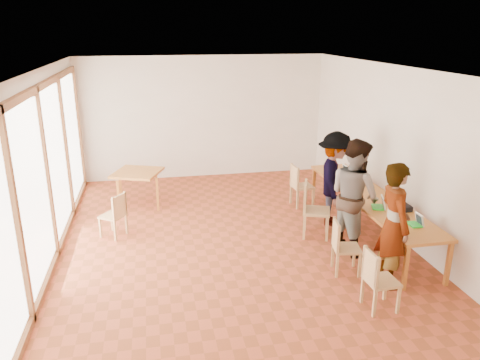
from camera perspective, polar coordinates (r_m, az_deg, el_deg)
name	(u,v)px	position (r m, az deg, el deg)	size (l,w,h in m)	color
ground	(232,242)	(8.37, -1.03, -7.52)	(8.00, 8.00, 0.00)	#AC4929
wall_back	(203,118)	(11.71, -4.49, 7.60)	(6.00, 0.10, 3.00)	white
wall_front	(309,281)	(4.24, 8.46, -12.09)	(6.00, 0.10, 3.00)	white
wall_right	(396,152)	(8.85, 18.46, 3.28)	(0.10, 8.00, 3.00)	white
window_wall	(45,170)	(7.92, -22.70, 1.13)	(0.10, 8.00, 3.00)	white
ceiling	(231,68)	(7.58, -1.16, 13.55)	(6.00, 8.00, 0.04)	white
communal_table	(369,197)	(8.75, 15.44, -2.07)	(0.80, 4.00, 0.75)	#BA6629
side_table	(137,175)	(10.05, -12.40, 0.58)	(0.90, 0.90, 0.75)	#BA6629
chair_near	(376,274)	(6.53, 16.24, -10.94)	(0.41, 0.41, 0.46)	tan
chair_mid	(341,241)	(7.34, 12.25, -7.33)	(0.46, 0.46, 0.45)	tan
chair_far	(311,204)	(8.48, 8.61, -2.87)	(0.60, 0.60, 0.54)	tan
chair_empty	(298,181)	(9.88, 7.13, -0.16)	(0.45, 0.45, 0.48)	tan
chair_spare	(116,211)	(8.66, -14.87, -3.64)	(0.53, 0.53, 0.44)	tan
person_near	(394,225)	(7.07, 18.25, -5.23)	(0.68, 0.45, 1.86)	gray
person_mid	(354,196)	(7.98, 13.78, -1.87)	(0.94, 0.73, 1.93)	gray
person_far	(334,179)	(8.98, 11.45, 0.11)	(1.17, 0.67, 1.80)	gray
laptop_near	(417,222)	(7.64, 20.75, -4.80)	(0.20, 0.23, 0.19)	#28D936
laptop_mid	(380,205)	(8.14, 16.74, -2.91)	(0.28, 0.30, 0.21)	#28D936
laptop_far	(344,171)	(9.89, 12.53, 1.09)	(0.20, 0.23, 0.19)	#28D936
yellow_mug	(355,176)	(9.59, 13.89, 0.44)	(0.12, 0.12, 0.10)	yellow
green_bottle	(354,189)	(8.52, 13.75, -1.13)	(0.07, 0.07, 0.28)	#12772C
clear_glass	(352,169)	(10.05, 13.49, 1.25)	(0.07, 0.07, 0.09)	silver
condiment_cup	(348,187)	(8.98, 13.00, -0.82)	(0.08, 0.08, 0.06)	white
pink_phone	(389,203)	(8.39, 17.67, -2.74)	(0.05, 0.10, 0.01)	#E94180
black_pouch	(405,207)	(8.19, 19.42, -3.16)	(0.16, 0.26, 0.09)	black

